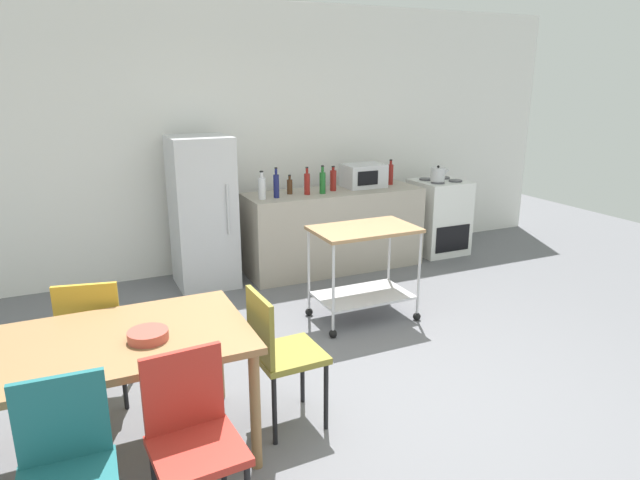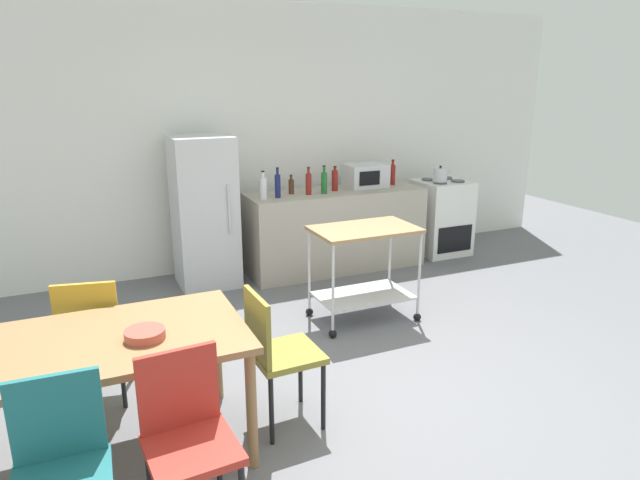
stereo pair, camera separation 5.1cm
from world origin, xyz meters
TOP-DOWN VIEW (x-y plane):
  - ground_plane at (0.00, 0.00)m, footprint 12.00×12.00m
  - back_wall at (0.00, 3.20)m, footprint 8.40×0.12m
  - kitchen_counter at (0.90, 2.60)m, footprint 2.00×0.64m
  - dining_table at (-1.68, 0.10)m, footprint 1.50×0.90m
  - chair_mustard at (-1.74, 0.75)m, footprint 0.47×0.47m
  - chair_teal at (-1.93, -0.60)m, footprint 0.41×0.41m
  - chair_olive at (-0.74, 0.03)m, footprint 0.41×0.41m
  - chair_red at (-1.39, -0.59)m, footprint 0.43×0.43m
  - stove_oven at (2.35, 2.62)m, footprint 0.60×0.61m
  - refrigerator at (-0.55, 2.70)m, footprint 0.60×0.63m
  - kitchen_cart at (0.52, 1.23)m, footprint 0.91×0.57m
  - bottle_sparkling_water at (0.03, 2.51)m, footprint 0.08×0.08m
  - bottle_hot_sauce at (0.19, 2.52)m, footprint 0.06×0.06m
  - bottle_wine at (0.39, 2.64)m, footprint 0.06×0.06m
  - bottle_soy_sauce at (0.55, 2.54)m, footprint 0.06×0.06m
  - bottle_soda at (0.72, 2.52)m, footprint 0.07×0.07m
  - bottle_vinegar at (0.89, 2.61)m, footprint 0.07×0.07m
  - microwave at (1.31, 2.67)m, footprint 0.46×0.35m
  - bottle_sesame_oil at (1.66, 2.67)m, footprint 0.07×0.07m
  - fruit_bowl at (-1.48, -0.00)m, footprint 0.22×0.22m
  - kettle at (2.23, 2.52)m, footprint 0.24×0.17m

SIDE VIEW (x-z plane):
  - ground_plane at x=0.00m, z-range 0.00..0.00m
  - kitchen_counter at x=0.90m, z-range 0.00..0.90m
  - stove_oven at x=2.35m, z-range -0.01..0.91m
  - chair_mustard at x=-1.74m, z-range 0.07..0.96m
  - chair_teal at x=-1.93m, z-range 0.07..0.96m
  - chair_olive at x=-0.74m, z-range 0.07..0.96m
  - chair_red at x=-1.39m, z-range 0.07..0.96m
  - kitchen_cart at x=0.52m, z-range 0.15..1.00m
  - dining_table at x=-1.68m, z-range 0.30..1.05m
  - refrigerator at x=-0.55m, z-range 0.00..1.55m
  - fruit_bowl at x=-1.48m, z-range 0.75..0.80m
  - bottle_wine at x=0.39m, z-range 0.88..1.09m
  - kettle at x=2.23m, z-range 0.91..1.10m
  - bottle_vinegar at x=0.89m, z-range 0.88..1.16m
  - bottle_sparkling_water at x=0.03m, z-range 0.87..1.17m
  - bottle_soy_sauce at x=0.55m, z-range 0.87..1.17m
  - bottle_soda at x=0.72m, z-range 0.87..1.18m
  - bottle_sesame_oil at x=1.66m, z-range 0.88..1.17m
  - microwave at x=1.31m, z-range 0.90..1.16m
  - bottle_hot_sauce at x=0.19m, z-range 0.87..1.19m
  - back_wall at x=0.00m, z-range 0.00..2.90m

